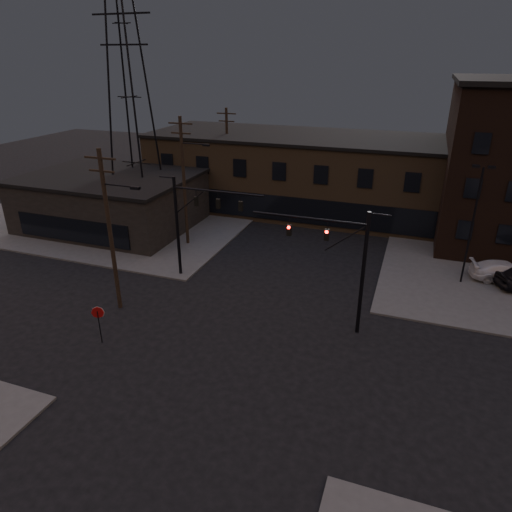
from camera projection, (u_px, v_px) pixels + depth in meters
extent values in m
plane|color=black|center=(235.00, 350.00, 27.13)|extent=(140.00, 140.00, 0.00)
cube|color=#474744|center=(132.00, 206.00, 52.88)|extent=(30.00, 30.00, 0.15)
cube|color=brown|center=(332.00, 177.00, 49.61)|extent=(40.00, 12.00, 8.00)
cube|color=black|center=(112.00, 202.00, 46.12)|extent=(16.00, 12.00, 5.00)
cylinder|color=black|center=(363.00, 275.00, 27.36)|extent=(0.24, 0.24, 8.00)
cylinder|color=black|center=(308.00, 218.00, 27.16)|extent=(7.00, 0.14, 0.14)
cube|color=#FF140C|center=(327.00, 235.00, 27.16)|extent=(0.28, 0.22, 0.70)
cube|color=#FF140C|center=(289.00, 230.00, 27.89)|extent=(0.28, 0.22, 0.70)
cylinder|color=black|center=(177.00, 228.00, 34.89)|extent=(0.24, 0.24, 8.00)
cylinder|color=black|center=(218.00, 192.00, 32.51)|extent=(7.00, 0.14, 0.14)
cube|color=black|center=(196.00, 201.00, 33.42)|extent=(0.28, 0.22, 0.70)
cube|color=black|center=(218.00, 204.00, 32.88)|extent=(0.28, 0.22, 0.70)
cube|color=black|center=(241.00, 206.00, 32.33)|extent=(0.28, 0.22, 0.70)
cylinder|color=black|center=(100.00, 327.00, 27.45)|extent=(0.06, 0.06, 2.20)
cylinder|color=maroon|center=(98.00, 313.00, 27.07)|extent=(0.72, 0.33, 0.76)
cylinder|color=black|center=(110.00, 234.00, 29.59)|extent=(0.28, 0.28, 11.00)
cube|color=black|center=(100.00, 158.00, 27.62)|extent=(2.20, 0.12, 0.12)
cube|color=black|center=(102.00, 171.00, 27.94)|extent=(1.80, 0.12, 0.12)
cube|color=black|center=(135.00, 188.00, 27.57)|extent=(0.60, 0.25, 0.18)
cylinder|color=black|center=(184.00, 184.00, 40.13)|extent=(0.28, 0.28, 11.50)
cube|color=black|center=(180.00, 123.00, 38.05)|extent=(2.20, 0.12, 0.12)
cube|color=black|center=(181.00, 133.00, 38.38)|extent=(1.80, 0.12, 0.12)
cube|color=black|center=(206.00, 145.00, 38.00)|extent=(0.60, 0.25, 0.18)
cylinder|color=black|center=(227.00, 159.00, 50.87)|extent=(0.28, 0.28, 11.00)
cube|color=black|center=(226.00, 113.00, 48.89)|extent=(2.20, 0.12, 0.12)
cube|color=black|center=(226.00, 121.00, 49.22)|extent=(1.80, 0.12, 0.12)
cylinder|color=black|center=(471.00, 229.00, 33.31)|extent=(0.14, 0.14, 9.00)
cube|color=black|center=(476.00, 166.00, 31.64)|extent=(0.50, 0.28, 0.18)
cube|color=black|center=(492.00, 167.00, 31.33)|extent=(0.50, 0.28, 0.18)
imported|color=silver|center=(505.00, 271.00, 35.05)|extent=(5.34, 2.99, 1.46)
imported|color=black|center=(378.00, 220.00, 46.70)|extent=(2.21, 4.41, 1.39)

